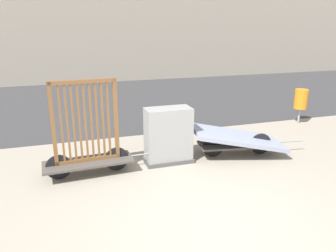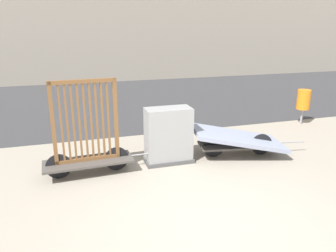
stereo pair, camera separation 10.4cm
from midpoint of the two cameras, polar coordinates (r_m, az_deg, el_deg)
ground_plane at (r=4.92m, az=8.50°, el=-16.53°), size 60.00×60.00×0.00m
road_strip at (r=12.63m, az=-8.16°, el=4.54°), size 56.00×8.67×0.01m
bike_cart_with_bedframe at (r=6.25m, az=-13.40°, el=-2.89°), size 2.36×0.68×1.81m
bike_cart_with_mattress at (r=7.20m, az=12.54°, el=-2.30°), size 2.55×1.34×0.64m
utility_cabinet at (r=6.67m, az=0.53°, el=-1.99°), size 0.98×0.52×1.14m
trash_bin at (r=10.04m, az=22.82°, el=4.22°), size 0.36×0.36×0.99m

